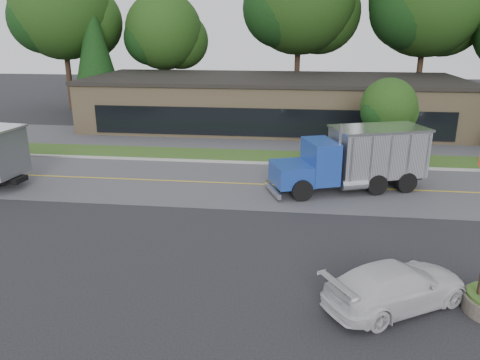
# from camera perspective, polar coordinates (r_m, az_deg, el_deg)

# --- Properties ---
(ground) EXTENTS (140.00, 140.00, 0.00)m
(ground) POSITION_cam_1_polar(r_m,az_deg,el_deg) (18.49, -6.95, -9.14)
(ground) COLOR #2C2C31
(ground) RESTS_ON ground
(road) EXTENTS (60.00, 8.00, 0.02)m
(road) POSITION_cam_1_polar(r_m,az_deg,el_deg) (26.64, -2.39, -0.36)
(road) COLOR #5D5D62
(road) RESTS_ON ground
(center_line) EXTENTS (60.00, 0.12, 0.01)m
(center_line) POSITION_cam_1_polar(r_m,az_deg,el_deg) (26.64, -2.39, -0.36)
(center_line) COLOR gold
(center_line) RESTS_ON ground
(curb) EXTENTS (60.00, 0.30, 0.12)m
(curb) POSITION_cam_1_polar(r_m,az_deg,el_deg) (30.61, -1.12, 2.11)
(curb) COLOR #9E9E99
(curb) RESTS_ON ground
(grass_verge) EXTENTS (60.00, 3.40, 0.03)m
(grass_verge) POSITION_cam_1_polar(r_m,az_deg,el_deg) (32.32, -0.67, 2.98)
(grass_verge) COLOR #304F1B
(grass_verge) RESTS_ON ground
(far_parking) EXTENTS (60.00, 7.00, 0.02)m
(far_parking) POSITION_cam_1_polar(r_m,az_deg,el_deg) (37.14, 0.36, 4.97)
(far_parking) COLOR #5D5D62
(far_parking) RESTS_ON ground
(strip_mall) EXTENTS (32.00, 12.00, 4.00)m
(strip_mall) POSITION_cam_1_polar(r_m,az_deg,el_deg) (42.47, 4.03, 9.34)
(strip_mall) COLOR #8D7756
(strip_mall) RESTS_ON ground
(tree_far_a) EXTENTS (10.70, 10.07, 15.26)m
(tree_far_a) POSITION_cam_1_polar(r_m,az_deg,el_deg) (53.74, -20.64, 18.40)
(tree_far_a) COLOR #382619
(tree_far_a) RESTS_ON ground
(tree_far_b) EXTENTS (8.48, 7.98, 12.09)m
(tree_far_b) POSITION_cam_1_polar(r_m,az_deg,el_deg) (51.97, -9.09, 17.08)
(tree_far_b) COLOR #382619
(tree_far_b) RESTS_ON ground
(tree_far_c) EXTENTS (11.82, 11.13, 16.87)m
(tree_far_c) POSITION_cam_1_polar(r_m,az_deg,el_deg) (50.12, 7.48, 20.61)
(tree_far_c) COLOR #382619
(tree_far_c) RESTS_ON ground
(tree_far_d) EXTENTS (11.62, 10.94, 16.58)m
(tree_far_d) POSITION_cam_1_polar(r_m,az_deg,el_deg) (50.56, 22.02, 19.30)
(tree_far_d) COLOR #382619
(tree_far_d) RESTS_ON ground
(evergreen_left) EXTENTS (5.07, 5.07, 11.53)m
(evergreen_left) POSITION_cam_1_polar(r_m,az_deg,el_deg) (50.21, -17.30, 14.92)
(evergreen_left) COLOR #382619
(evergreen_left) RESTS_ON ground
(tree_verge) EXTENTS (3.81, 3.58, 5.43)m
(tree_verge) POSITION_cam_1_polar(r_m,az_deg,el_deg) (31.91, 17.71, 8.27)
(tree_verge) COLOR #382619
(tree_verge) RESTS_ON ground
(dump_truck_blue) EXTENTS (8.59, 5.10, 3.36)m
(dump_truck_blue) POSITION_cam_1_polar(r_m,az_deg,el_deg) (25.91, 14.14, 2.73)
(dump_truck_blue) COLOR black
(dump_truck_blue) RESTS_ON ground
(rally_car) EXTENTS (5.24, 4.29, 1.43)m
(rally_car) POSITION_cam_1_polar(r_m,az_deg,el_deg) (15.82, 18.57, -12.09)
(rally_car) COLOR silver
(rally_car) RESTS_ON ground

